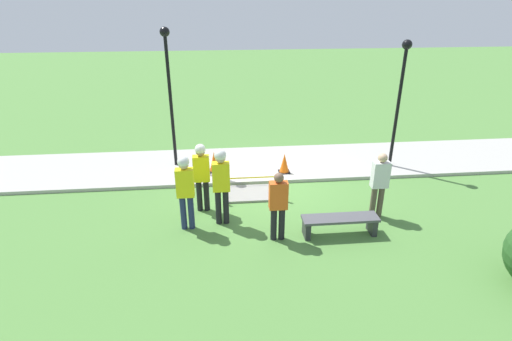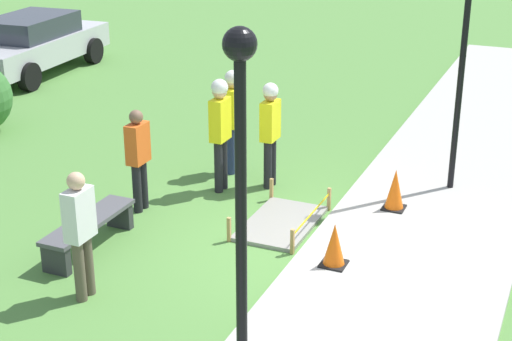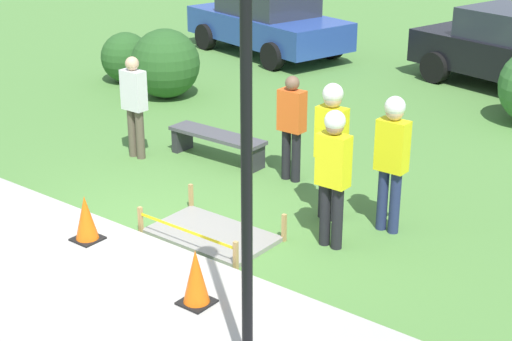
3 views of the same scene
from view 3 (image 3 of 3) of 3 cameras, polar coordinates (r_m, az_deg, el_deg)
name	(u,v)px [view 3 (image 3 of 3)]	position (r m, az deg, el deg)	size (l,w,h in m)	color
ground_plane	(146,241)	(10.18, -8.01, -5.09)	(60.00, 60.00, 0.00)	#51843D
sidewalk	(58,280)	(9.37, -14.19, -7.75)	(28.00, 2.80, 0.10)	#ADAAA3
wet_concrete_patch	(212,235)	(10.18, -3.24, -4.67)	(1.65, 1.02, 0.37)	gray
traffic_cone_near_patch	(86,218)	(9.99, -12.27, -3.42)	(0.34, 0.34, 0.60)	black
traffic_cone_far_patch	(196,277)	(8.43, -4.39, -7.75)	(0.34, 0.34, 0.64)	black
park_bench	(217,141)	(12.67, -2.85, 2.14)	(1.74, 0.44, 0.45)	#2D2D33
worker_supervisor	(331,138)	(10.32, 5.50, 2.33)	(0.40, 0.27, 1.90)	black
worker_assistant	(392,152)	(10.08, 9.86, 1.35)	(0.40, 0.26, 1.83)	navy
worker_trainee	(333,167)	(9.57, 5.64, 0.25)	(0.40, 0.26, 1.79)	black
bystander_in_orange_shirt	(292,123)	(11.67, 2.61, 3.50)	(0.40, 0.22, 1.63)	black
bystander_in_gray_shirt	(134,101)	(12.74, -8.84, 4.99)	(0.40, 0.22, 1.68)	brown
lamppost_near	(246,95)	(6.32, -0.71, 5.52)	(0.28, 0.28, 4.14)	black
parked_car_blue	(267,22)	(19.83, 0.84, 10.77)	(4.75, 2.91, 1.57)	#28479E
shrub_rounded_mid	(126,57)	(17.48, -9.44, 8.12)	(1.09, 1.09, 1.09)	#285623
shrub_rounded_far	(165,64)	(16.15, -6.61, 7.74)	(1.41, 1.41, 1.41)	#285623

